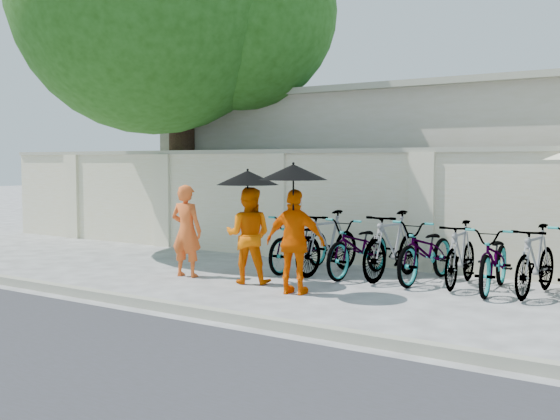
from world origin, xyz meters
The scene contains 18 objects.
ground centered at (0.00, 0.00, 0.00)m, with size 80.00×80.00×0.00m, color #BEBEBE.
kerb centered at (0.00, -1.70, 0.06)m, with size 40.00×0.16×0.12m, color #9C9D88.
compound_wall centered at (1.00, 3.20, 1.00)m, with size 20.00×0.30×2.00m, color silver.
building_behind centered at (2.00, 7.00, 1.60)m, with size 14.00×6.00×3.20m, color beige.
shade_tree centered at (-3.66, 2.97, 5.10)m, with size 6.70×6.20×8.20m.
monk_left centered at (-0.88, 0.39, 0.74)m, with size 0.54×0.35×1.48m, color orange.
monk_center centered at (0.31, 0.47, 0.73)m, with size 0.71×0.55×1.46m, color #F76802.
parasol_center centered at (0.36, 0.39, 1.61)m, with size 0.94×0.94×0.89m.
monk_right centered at (1.39, 0.14, 0.73)m, with size 0.86×0.36×1.47m, color #EF5A00.
parasol_right centered at (1.41, 0.06, 1.70)m, with size 0.94×0.94×0.98m.
bike_0 centered at (0.29, 1.93, 0.48)m, with size 0.63×1.81×0.95m, color #9E9BAE.
bike_1 centered at (0.84, 1.91, 0.52)m, with size 0.49×1.73×1.04m, color #9E9BAE.
bike_2 centered at (1.40, 1.97, 0.48)m, with size 0.64×1.83×0.96m, color #9E9BAE.
bike_3 centered at (1.95, 2.04, 0.53)m, with size 0.50×1.78×1.07m, color #9E9BAE.
bike_4 centered at (2.50, 2.08, 0.49)m, with size 0.65×1.85×0.97m, color #9E9BAE.
bike_5 centered at (3.06, 2.03, 0.48)m, with size 0.46×1.61×0.97m, color #9E9BAE.
bike_6 centered at (3.61, 1.89, 0.47)m, with size 0.62×1.79×0.94m, color #9E9BAE.
bike_7 centered at (4.16, 1.93, 0.49)m, with size 0.46×1.63×0.98m, color #9E9BAE.
Camera 1 is at (6.74, -7.92, 1.85)m, focal length 45.00 mm.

